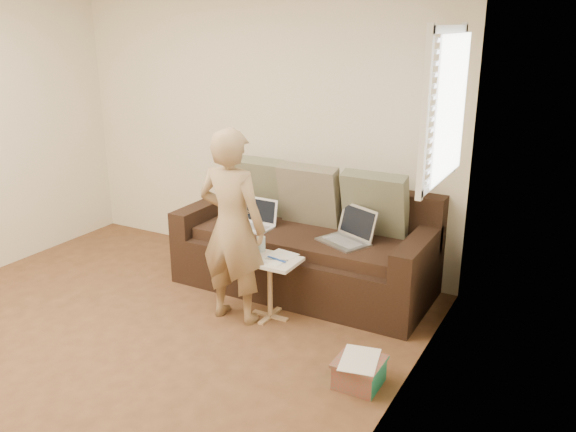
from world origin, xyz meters
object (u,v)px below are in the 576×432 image
object	(u,v)px
laptop_silver	(343,243)
side_table	(270,288)
laptop_white	(252,228)
person	(232,227)
sofa	(304,242)
drinking_glass	(261,244)
striped_box	(359,372)

from	to	relation	value
laptop_silver	side_table	world-z (taller)	laptop_silver
laptop_white	person	bearing A→B (deg)	-69.45
person	laptop_silver	bearing A→B (deg)	-134.01
sofa	person	size ratio (longest dim) A/B	1.44
laptop_white	person	distance (m)	0.71
laptop_silver	laptop_white	size ratio (longest dim) A/B	1.18
sofa	laptop_silver	distance (m)	0.42
side_table	drinking_glass	distance (m)	0.36
drinking_glass	striped_box	bearing A→B (deg)	-29.54
laptop_silver	sofa	bearing A→B (deg)	-167.46
laptop_white	striped_box	xyz separation A→B (m)	(1.44, -1.02, -0.43)
striped_box	side_table	bearing A→B (deg)	151.62
laptop_white	side_table	size ratio (longest dim) A/B	0.68
sofa	striped_box	bearing A→B (deg)	-49.14
laptop_white	side_table	bearing A→B (deg)	-45.32
striped_box	sofa	bearing A→B (deg)	130.86
sofa	laptop_white	bearing A→B (deg)	-163.26
side_table	drinking_glass	xyz separation A→B (m)	(-0.14, 0.11, 0.31)
laptop_white	drinking_glass	world-z (taller)	laptop_white
laptop_silver	side_table	xyz separation A→B (m)	(-0.38, -0.54, -0.27)
person	striped_box	size ratio (longest dim) A/B	5.13
sofa	side_table	distance (m)	0.65
person	side_table	xyz separation A→B (m)	(0.24, 0.14, -0.51)
person	striped_box	xyz separation A→B (m)	(1.22, -0.39, -0.67)
laptop_silver	drinking_glass	world-z (taller)	laptop_silver
laptop_silver	drinking_glass	bearing A→B (deg)	-115.72
sofa	laptop_white	distance (m)	0.47
sofa	laptop_silver	xyz separation A→B (m)	(0.40, -0.08, 0.10)
drinking_glass	laptop_silver	bearing A→B (deg)	39.86
laptop_silver	striped_box	xyz separation A→B (m)	(0.60, -1.07, -0.43)
laptop_silver	person	size ratio (longest dim) A/B	0.26
sofa	laptop_white	world-z (taller)	sofa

